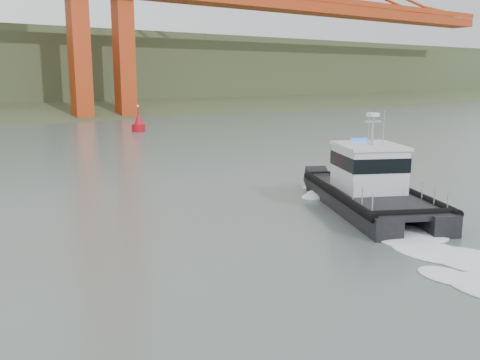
% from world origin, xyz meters
% --- Properties ---
extents(ground, '(400.00, 400.00, 0.00)m').
position_xyz_m(ground, '(0.00, 0.00, 0.00)').
color(ground, '#52615A').
rests_on(ground, ground).
extents(patrol_boat, '(9.10, 12.23, 5.63)m').
position_xyz_m(patrol_boat, '(8.80, 4.87, 1.41)').
color(patrol_boat, black).
rests_on(patrol_boat, ground).
extents(nav_buoy, '(1.83, 1.83, 3.81)m').
position_xyz_m(nav_buoy, '(17.16, 51.77, 1.00)').
color(nav_buoy, '#B10C17').
rests_on(nav_buoy, ground).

